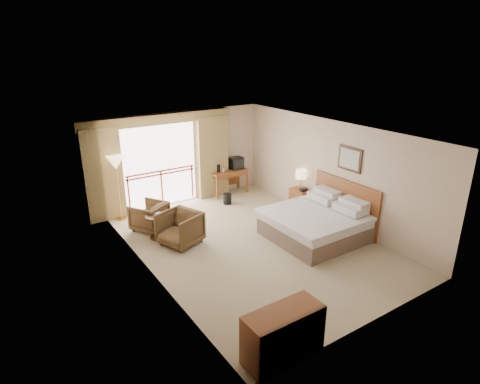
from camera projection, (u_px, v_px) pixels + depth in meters
floor at (252, 243)px, 9.60m from camera, size 7.00×7.00×0.00m
ceiling at (253, 132)px, 8.67m from camera, size 7.00×7.00×0.00m
wall_back at (185, 157)px, 11.87m from camera, size 5.00×0.00×5.00m
wall_front at (379, 253)px, 6.39m from camera, size 5.00×0.00×5.00m
wall_left at (148, 214)px, 7.84m from camera, size 0.00×7.00×7.00m
wall_right at (331, 172)px, 10.43m from camera, size 0.00×7.00×7.00m
balcony_door at (160, 166)px, 11.49m from camera, size 2.40×0.00×2.40m
balcony_railing at (161, 179)px, 11.61m from camera, size 2.09×0.03×1.02m
curtain_left at (103, 175)px, 10.52m from camera, size 1.00×0.26×2.50m
curtain_right at (212, 157)px, 12.23m from camera, size 1.00×0.26×2.50m
valance at (158, 119)px, 10.95m from camera, size 4.40×0.22×0.28m
hvac_vent at (222, 119)px, 12.18m from camera, size 0.50×0.04×0.50m
bed at (316, 223)px, 9.77m from camera, size 2.13×2.06×0.97m
headboard at (345, 205)px, 10.18m from camera, size 0.06×2.10×1.30m
framed_art at (350, 159)px, 9.77m from camera, size 0.04×0.72×0.60m
nightstand at (301, 200)px, 11.38m from camera, size 0.48×0.56×0.65m
table_lamp at (301, 174)px, 11.16m from camera, size 0.30×0.30×0.54m
phone at (304, 189)px, 11.11m from camera, size 0.21×0.17×0.08m
desk at (227, 175)px, 12.64m from camera, size 1.19×0.57×0.78m
tv at (236, 163)px, 12.63m from camera, size 0.41×0.33×0.37m
coffee_maker at (218, 168)px, 12.32m from camera, size 0.13×0.13×0.24m
cup at (223, 170)px, 12.39m from camera, size 0.07×0.07×0.10m
wastebasket at (227, 199)px, 11.93m from camera, size 0.29×0.29×0.31m
armchair_far at (150, 229)px, 10.33m from camera, size 1.07×1.08×0.72m
armchair_near at (181, 244)px, 9.58m from camera, size 1.13×1.11×0.80m
side_table at (157, 223)px, 9.71m from camera, size 0.56×0.56×0.61m
book at (157, 215)px, 9.64m from camera, size 0.19×0.23×0.02m
floor_lamp at (116, 165)px, 10.40m from camera, size 0.45×0.45×1.78m
dresser at (283, 335)px, 5.97m from camera, size 1.23×0.52×0.82m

